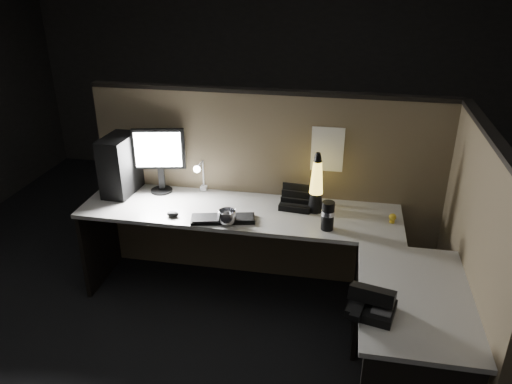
% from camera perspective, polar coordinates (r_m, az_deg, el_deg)
% --- Properties ---
extents(floor, '(6.00, 6.00, 0.00)m').
position_cam_1_polar(floor, '(3.50, -1.48, -17.47)').
color(floor, black).
rests_on(floor, ground).
extents(room_shell, '(6.00, 6.00, 6.00)m').
position_cam_1_polar(room_shell, '(2.68, -1.87, 8.93)').
color(room_shell, silver).
rests_on(room_shell, ground).
extents(partition_back, '(2.66, 0.06, 1.50)m').
position_cam_1_polar(partition_back, '(3.84, 1.29, 0.26)').
color(partition_back, brown).
rests_on(partition_back, ground).
extents(partition_right, '(0.06, 1.66, 1.50)m').
position_cam_1_polar(partition_right, '(3.17, 23.27, -7.89)').
color(partition_right, brown).
rests_on(partition_right, ground).
extents(desk, '(2.60, 1.60, 0.73)m').
position_cam_1_polar(desk, '(3.31, 2.39, -7.51)').
color(desk, '#ABA9A2').
rests_on(desk, ground).
extents(pc_tower, '(0.22, 0.44, 0.45)m').
position_cam_1_polar(pc_tower, '(3.93, -15.01, 3.20)').
color(pc_tower, black).
rests_on(pc_tower, desk).
extents(monitor, '(0.39, 0.17, 0.50)m').
position_cam_1_polar(monitor, '(3.83, -11.01, 4.27)').
color(monitor, black).
rests_on(monitor, desk).
extents(keyboard, '(0.46, 0.24, 0.02)m').
position_cam_1_polar(keyboard, '(3.45, -3.80, -3.09)').
color(keyboard, black).
rests_on(keyboard, desk).
extents(mouse, '(0.09, 0.06, 0.03)m').
position_cam_1_polar(mouse, '(3.54, -9.50, -2.50)').
color(mouse, black).
rests_on(mouse, desk).
extents(clip_lamp, '(0.05, 0.20, 0.26)m').
position_cam_1_polar(clip_lamp, '(3.78, -6.39, 1.85)').
color(clip_lamp, silver).
rests_on(clip_lamp, desk).
extents(organizer, '(0.24, 0.22, 0.17)m').
position_cam_1_polar(organizer, '(3.63, 4.65, -1.09)').
color(organizer, black).
rests_on(organizer, desk).
extents(lava_lamp, '(0.12, 0.12, 0.44)m').
position_cam_1_polar(lava_lamp, '(3.52, 6.90, 0.55)').
color(lava_lamp, black).
rests_on(lava_lamp, desk).
extents(travel_mug, '(0.09, 0.09, 0.20)m').
position_cam_1_polar(travel_mug, '(3.32, 8.20, -2.71)').
color(travel_mug, black).
rests_on(travel_mug, desk).
extents(steel_mug, '(0.13, 0.13, 0.10)m').
position_cam_1_polar(steel_mug, '(3.38, -3.32, -2.92)').
color(steel_mug, silver).
rests_on(steel_mug, desk).
extents(figurine, '(0.05, 0.05, 0.05)m').
position_cam_1_polar(figurine, '(3.52, 15.34, -2.78)').
color(figurine, yellow).
rests_on(figurine, desk).
extents(pinned_paper, '(0.23, 0.00, 0.33)m').
position_cam_1_polar(pinned_paper, '(3.63, 8.16, 4.84)').
color(pinned_paper, white).
rests_on(pinned_paper, partition_back).
extents(desk_phone, '(0.27, 0.27, 0.14)m').
position_cam_1_polar(desk_phone, '(2.66, 13.01, -12.27)').
color(desk_phone, black).
rests_on(desk_phone, desk).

